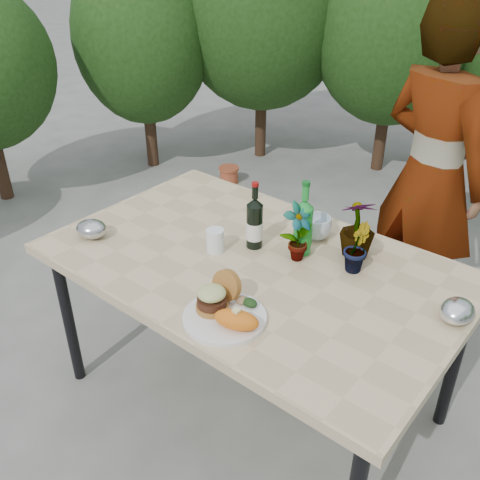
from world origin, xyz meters
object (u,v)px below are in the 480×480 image
Objects in this scene: dinner_plate at (225,318)px; wine_bottle at (255,224)px; patio_table at (253,273)px; person at (431,176)px.

wine_bottle is at bearing 116.40° from dinner_plate.
patio_table is 0.96× the size of person.
patio_table is at bearing -68.46° from wine_bottle.
patio_table is 1.07m from person.
wine_bottle reaches higher than patio_table.
patio_table is 0.19m from wine_bottle.
person is (0.13, 1.36, 0.08)m from dinner_plate.
person reaches higher than patio_table.
person reaches higher than dinner_plate.
dinner_plate reaches higher than patio_table.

